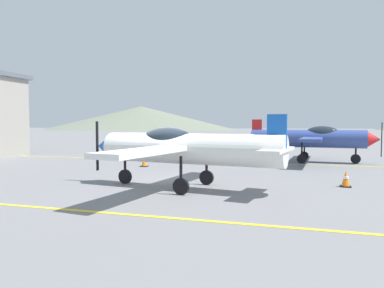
{
  "coord_description": "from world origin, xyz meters",
  "views": [
    {
      "loc": [
        5.13,
        -12.48,
        2.24
      ],
      "look_at": [
        -0.54,
        6.0,
        1.2
      ],
      "focal_mm": 33.82,
      "sensor_mm": 36.0,
      "label": 1
    }
  ],
  "objects_px": {
    "airplane_mid": "(312,138)",
    "traffic_cone_front": "(144,161)",
    "airplane_near": "(182,147)",
    "traffic_cone_side": "(346,179)"
  },
  "relations": [
    {
      "from": "airplane_near",
      "to": "airplane_mid",
      "type": "height_order",
      "value": "same"
    },
    {
      "from": "airplane_near",
      "to": "airplane_mid",
      "type": "xyz_separation_m",
      "value": [
        4.54,
        10.76,
        0.0
      ]
    },
    {
      "from": "airplane_mid",
      "to": "traffic_cone_side",
      "type": "distance_m",
      "value": 8.89
    },
    {
      "from": "traffic_cone_front",
      "to": "traffic_cone_side",
      "type": "height_order",
      "value": "same"
    },
    {
      "from": "traffic_cone_front",
      "to": "traffic_cone_side",
      "type": "distance_m",
      "value": 10.24
    },
    {
      "from": "airplane_near",
      "to": "traffic_cone_front",
      "type": "xyz_separation_m",
      "value": [
        -4.04,
        5.65,
        -1.15
      ]
    },
    {
      "from": "airplane_near",
      "to": "traffic_cone_side",
      "type": "relative_size",
      "value": 14.53
    },
    {
      "from": "airplane_mid",
      "to": "traffic_cone_front",
      "type": "relative_size",
      "value": 14.51
    },
    {
      "from": "traffic_cone_front",
      "to": "airplane_mid",
      "type": "bearing_deg",
      "value": 30.81
    },
    {
      "from": "airplane_mid",
      "to": "traffic_cone_side",
      "type": "bearing_deg",
      "value": -83.57
    }
  ]
}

